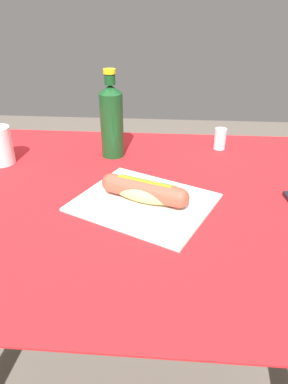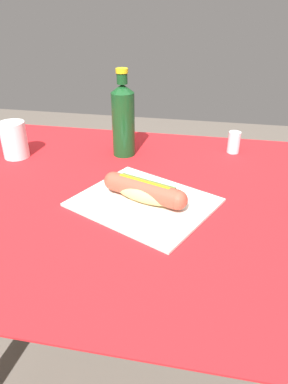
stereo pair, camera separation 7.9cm
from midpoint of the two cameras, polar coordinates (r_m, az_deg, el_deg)
dining_table at (r=0.93m, az=-0.33°, el=-7.72°), size 1.21×0.86×0.77m
paper_wrapper at (r=0.81m, az=2.81°, el=-1.75°), size 0.37×0.34×0.01m
hot_dog at (r=0.79m, az=2.90°, el=0.15°), size 0.20×0.11×0.05m
soda_bottle at (r=1.03m, az=-1.11°, el=11.65°), size 0.07×0.07×0.25m
drinking_cup at (r=1.08m, az=-18.20°, el=7.94°), size 0.07×0.07×0.10m
salt_shaker at (r=1.11m, az=16.30°, el=7.66°), size 0.04×0.04×0.06m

